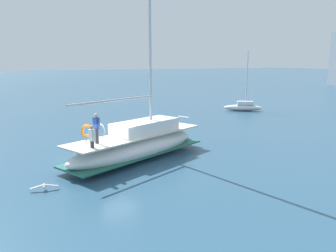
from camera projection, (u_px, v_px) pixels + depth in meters
The scene contains 4 objects.
ground_plane at pixel (111, 166), 18.73m from camera, with size 400.00×400.00×0.00m, color #284C66.
main_sailboat at pixel (138, 143), 19.90m from camera, with size 6.19×9.73×14.27m.
moored_ketch_distant at pixel (243, 106), 39.06m from camera, with size 3.25×4.24×6.69m.
seagull at pixel (44, 186), 15.10m from camera, with size 0.48×1.21×0.18m.
Camera 1 is at (17.60, -4.83, 5.68)m, focal length 36.45 mm.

